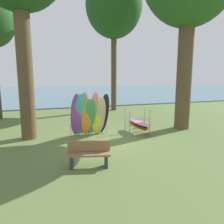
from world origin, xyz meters
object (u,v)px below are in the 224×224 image
board_storage_rack (138,124)px  park_bench (89,154)px  tree_mid_behind (114,6)px  leaning_board_pile (90,115)px

board_storage_rack → park_bench: board_storage_rack is taller
board_storage_rack → tree_mid_behind: bearing=80.9°
tree_mid_behind → board_storage_rack: tree_mid_behind is taller
board_storage_rack → park_bench: 4.64m
tree_mid_behind → park_bench: 14.11m
park_bench → leaning_board_pile: bearing=77.0°
board_storage_rack → park_bench: (-3.26, -3.30, -0.04)m
leaning_board_pile → park_bench: (-0.83, -3.59, -0.58)m
tree_mid_behind → board_storage_rack: 10.93m
board_storage_rack → park_bench: bearing=-134.7°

